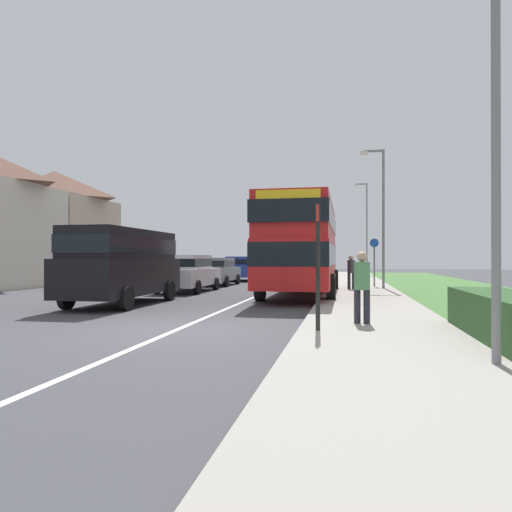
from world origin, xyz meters
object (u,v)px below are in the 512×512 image
parked_car_grey (217,270)px  parked_car_blue (241,267)px  cycle_route_sign (374,260)px  parked_car_white (187,272)px  parked_van_black (123,261)px  pedestrian_walking_away (351,270)px  street_lamp_mid (381,209)px  street_lamp_far (366,223)px  double_decker_bus (302,243)px  bus_stop_sign (318,258)px  street_lamp_near (488,37)px  pedestrian_at_stop (362,284)px

parked_car_grey → parked_car_blue: (0.15, 5.69, 0.04)m
cycle_route_sign → parked_car_white: bearing=-155.1°
parked_van_black → cycle_route_sign: cycle_route_sign is taller
pedestrian_walking_away → street_lamp_mid: street_lamp_mid is taller
street_lamp_mid → parked_car_grey: bearing=162.8°
pedestrian_walking_away → street_lamp_far: (1.44, 19.58, 3.58)m
parked_car_white → double_decker_bus: bearing=-12.8°
bus_stop_sign → street_lamp_far: bearing=86.0°
street_lamp_near → parked_car_blue: bearing=109.9°
pedestrian_walking_away → parked_car_white: bearing=-168.0°
bus_stop_sign → street_lamp_near: street_lamp_near is taller
parked_car_white → cycle_route_sign: size_ratio=1.82×
parked_car_white → pedestrian_at_stop: parked_car_white is taller
parked_car_white → street_lamp_near: size_ratio=0.58×
parked_car_white → pedestrian_walking_away: parked_car_white is taller
parked_van_black → street_lamp_far: size_ratio=0.68×
parked_van_black → bus_stop_sign: 8.37m
pedestrian_walking_away → parked_car_grey: bearing=153.8°
cycle_route_sign → pedestrian_at_stop: bearing=-94.4°
double_decker_bus → parked_car_white: size_ratio=2.10×
parked_car_blue → bus_stop_sign: 22.87m
cycle_route_sign → street_lamp_near: 17.74m
parked_car_white → street_lamp_mid: size_ratio=0.69×
parked_car_grey → pedestrian_at_stop: (7.49, -15.13, 0.11)m
parked_car_grey → parked_car_blue: parked_car_blue is taller
parked_car_white → street_lamp_mid: 9.50m
cycle_route_sign → parked_van_black: bearing=-131.0°
parked_van_black → street_lamp_mid: street_lamp_mid is taller
parked_car_grey → street_lamp_far: 18.60m
street_lamp_mid → bus_stop_sign: bearing=-99.1°
parked_car_white → street_lamp_far: size_ratio=0.57×
pedestrian_walking_away → cycle_route_sign: size_ratio=0.66×
pedestrian_walking_away → bus_stop_sign: (-0.78, -12.61, 0.56)m
pedestrian_at_stop → street_lamp_near: size_ratio=0.21×
bus_stop_sign → parked_van_black: bearing=142.8°
double_decker_bus → street_lamp_far: bearing=81.3°
pedestrian_at_stop → street_lamp_near: bearing=-67.0°
bus_stop_sign → pedestrian_walking_away: bearing=86.5°
double_decker_bus → pedestrian_walking_away: bearing=54.2°
parked_car_white → pedestrian_walking_away: bearing=12.0°
parked_car_white → street_lamp_far: street_lamp_far is taller
pedestrian_walking_away → pedestrian_at_stop: bearing=-89.5°
bus_stop_sign → parked_car_white: bearing=120.6°
double_decker_bus → parked_van_black: double_decker_bus is taller
double_decker_bus → parked_van_black: 7.28m
parked_van_black → cycle_route_sign: 13.13m
parked_car_white → pedestrian_at_stop: size_ratio=2.75×
street_lamp_near → cycle_route_sign: bearing=91.5°
street_lamp_far → street_lamp_near: bearing=-89.7°
cycle_route_sign → street_lamp_far: (0.28, 17.22, 3.13)m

